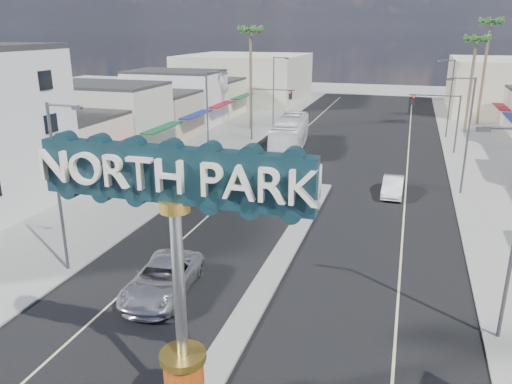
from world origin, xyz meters
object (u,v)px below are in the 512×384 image
Objects in this scene: traffic_signal_left at (267,104)px; palm_right_far at (490,28)px; palm_left_far at (251,36)px; car_parked_right at (393,186)px; city_bus at (290,134)px; streetlight_r_mid at (466,130)px; traffic_signal_right at (440,112)px; streetlight_l_mid at (209,117)px; streetlight_l_far at (275,89)px; suv_left at (162,279)px; streetlight_r_near at (512,227)px; gateway_sign at (177,258)px; streetlight_r_far at (449,95)px; palm_right_mid at (476,44)px; streetlight_l_near at (60,181)px.

palm_right_far is at bearing 36.67° from traffic_signal_left.
palm_left_far is 30.52m from car_parked_right.
traffic_signal_left is 0.49× the size of city_bus.
streetlight_r_mid is at bearing -35.50° from traffic_signal_left.
traffic_signal_right is 0.67× the size of streetlight_l_mid.
suv_left is (5.89, -42.78, -4.25)m from streetlight_l_far.
palm_right_far reaches higher than streetlight_r_near.
palm_right_far is at bearing 75.97° from gateway_sign.
streetlight_r_far is (19.62, 8.01, 0.79)m from traffic_signal_left.
streetlight_r_far is at bearing -122.69° from palm_right_mid.
streetlight_l_near and streetlight_r_far have the same top height.
streetlight_l_far is 2.06× the size of car_parked_right.
streetlight_l_far is at bearing 133.48° from streetlight_r_mid.
palm_right_mid is at bearing 76.47° from gateway_sign.
traffic_signal_right is 0.67× the size of streetlight_r_far.
streetlight_l_near is at bearing 167.05° from suv_left.
streetlight_l_near and streetlight_r_near have the same top height.
palm_right_far reaches higher than car_parked_right.
streetlight_l_far is 0.64× the size of palm_right_far.
streetlight_r_far is at bearing 22.20° from traffic_signal_left.
streetlight_l_near is 51.92m from palm_right_mid.
traffic_signal_left is 0.67× the size of streetlight_l_mid.
traffic_signal_left is at bearing 180.00° from traffic_signal_right.
palm_right_far is 2.40× the size of suv_left.
traffic_signal_right is 8.14m from streetlight_r_far.
palm_left_far reaches higher than streetlight_r_far.
suv_left is (-13.73, -34.78, -3.46)m from traffic_signal_right.
palm_right_far reaches higher than streetlight_l_mid.
car_parked_right is (-3.68, -15.75, -3.55)m from traffic_signal_right.
traffic_signal_left is 39.26m from streetlight_r_near.
suv_left is at bearing -177.01° from streetlight_r_near.
traffic_signal_left is at bearing -57.57° from palm_left_far.
streetlight_l_near is at bearing -130.57° from car_parked_right.
streetlight_r_far is (0.00, 42.00, 0.00)m from streetlight_r_near.
streetlight_l_mid is at bearing -82.69° from palm_left_far.
city_bus is (3.42, -2.97, -2.58)m from traffic_signal_left.
streetlight_r_near is 15.59m from suv_left.
traffic_signal_right is at bearing 92.10° from streetlight_r_near.
traffic_signal_right is 0.67× the size of streetlight_l_far.
streetlight_l_near is 0.74× the size of city_bus.
traffic_signal_right reaches higher than suv_left.
streetlight_r_far is at bearing 46.52° from streetlight_l_mid.
streetlight_r_mid is 22.00m from streetlight_r_far.
streetlight_r_mid reaches higher than traffic_signal_right.
gateway_sign is at bearing -101.26° from car_parked_right.
streetlight_r_far is 7.30m from palm_right_mid.
traffic_signal_left reaches higher than city_bus.
streetlight_l_mid is 35.44m from palm_right_mid.
streetlight_r_far is 19.85m from city_bus.
streetlight_r_mid is (0.00, 20.00, 0.00)m from streetlight_r_near.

